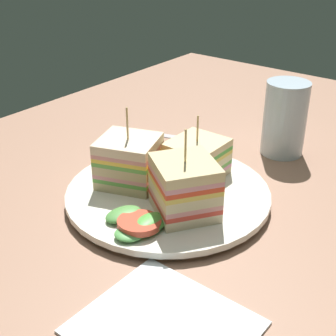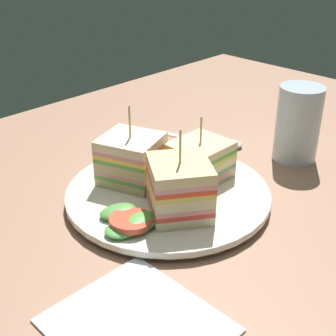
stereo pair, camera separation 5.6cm
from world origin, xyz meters
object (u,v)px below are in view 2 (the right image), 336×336
object	(u,v)px
sandwich_wedge_1	(180,188)
napkin	(137,324)
sandwich_wedge_0	(132,159)
spoon	(219,142)
plate	(168,194)
sandwich_wedge_2	(200,160)
chip_pile	(172,186)
drinking_glass	(297,129)

from	to	relation	value
sandwich_wedge_1	napkin	size ratio (longest dim) A/B	0.74
sandwich_wedge_0	spoon	distance (cm)	18.77
plate	sandwich_wedge_2	xyz separation A→B (cm)	(-5.04, 0.59, 2.94)
sandwich_wedge_0	spoon	size ratio (longest dim) A/B	0.70
chip_pile	plate	bearing A→B (deg)	-77.52
sandwich_wedge_0	sandwich_wedge_2	distance (cm)	8.49
spoon	drinking_glass	distance (cm)	11.98
plate	drinking_glass	xyz separation A→B (cm)	(-20.70, 4.92, 3.72)
sandwich_wedge_1	sandwich_wedge_2	size ratio (longest dim) A/B	1.22
sandwich_wedge_0	napkin	xyz separation A→B (cm)	(15.02, 17.30, -4.08)
sandwich_wedge_1	sandwich_wedge_2	world-z (taller)	sandwich_wedge_1
sandwich_wedge_0	sandwich_wedge_1	distance (cm)	9.30
sandwich_wedge_1	plate	bearing A→B (deg)	3.72
chip_pile	spoon	size ratio (longest dim) A/B	0.56
plate	sandwich_wedge_0	world-z (taller)	sandwich_wedge_0
sandwich_wedge_1	drinking_glass	xyz separation A→B (cm)	(-23.33, 0.58, 0.05)
napkin	sandwich_wedge_2	bearing A→B (deg)	-151.16
plate	napkin	distance (cm)	20.63
sandwich_wedge_0	spoon	bearing A→B (deg)	72.57
sandwich_wedge_1	chip_pile	size ratio (longest dim) A/B	1.27
spoon	drinking_glass	xyz separation A→B (cm)	(-3.78, 10.58, 4.16)
sandwich_wedge_0	spoon	world-z (taller)	sandwich_wedge_0
sandwich_wedge_2	spoon	xyz separation A→B (cm)	(-11.87, -6.25, -3.38)
plate	spoon	bearing A→B (deg)	-161.52
chip_pile	drinking_glass	size ratio (longest dim) A/B	0.74
sandwich_wedge_2	chip_pile	world-z (taller)	sandwich_wedge_2
plate	napkin	world-z (taller)	plate
sandwich_wedge_1	drinking_glass	bearing A→B (deg)	-56.54
plate	sandwich_wedge_1	size ratio (longest dim) A/B	2.46
sandwich_wedge_2	sandwich_wedge_0	bearing A→B (deg)	-40.00
sandwich_wedge_1	napkin	world-z (taller)	sandwich_wedge_1
plate	sandwich_wedge_1	xyz separation A→B (cm)	(2.63, 4.35, 3.67)
sandwich_wedge_2	chip_pile	size ratio (longest dim) A/B	1.03
plate	spoon	world-z (taller)	plate
sandwich_wedge_0	chip_pile	xyz separation A→B (cm)	(-1.56, 5.47, -2.16)
sandwich_wedge_2	chip_pile	bearing A→B (deg)	0.24
napkin	drinking_glass	size ratio (longest dim) A/B	1.28
plate	chip_pile	bearing A→B (deg)	102.48
chip_pile	napkin	size ratio (longest dim) A/B	0.58
spoon	plate	bearing A→B (deg)	-89.54
sandwich_wedge_2	plate	bearing A→B (deg)	-6.51
chip_pile	napkin	xyz separation A→B (cm)	(16.58, 11.83, -1.92)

